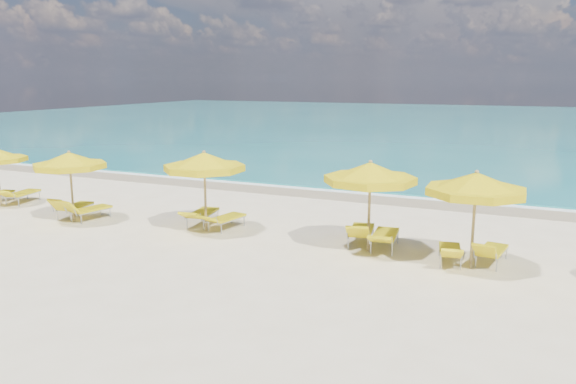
% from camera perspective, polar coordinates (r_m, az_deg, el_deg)
% --- Properties ---
extents(ground_plane, '(120.00, 120.00, 0.00)m').
position_cam_1_polar(ground_plane, '(16.49, -2.12, -5.04)').
color(ground_plane, beige).
extents(ocean, '(120.00, 80.00, 0.30)m').
position_cam_1_polar(ocean, '(62.76, 17.61, 6.68)').
color(ocean, '#146F72').
rests_on(ocean, ground).
extents(wet_sand_band, '(120.00, 2.60, 0.01)m').
position_cam_1_polar(wet_sand_band, '(23.17, 5.93, -0.25)').
color(wet_sand_band, tan).
rests_on(wet_sand_band, ground).
extents(foam_line, '(120.00, 1.20, 0.03)m').
position_cam_1_polar(foam_line, '(23.92, 6.52, 0.11)').
color(foam_line, white).
rests_on(foam_line, ground).
extents(whitecap_near, '(14.00, 0.36, 0.05)m').
position_cam_1_polar(whitecap_near, '(34.10, 1.35, 3.59)').
color(whitecap_near, white).
rests_on(whitecap_near, ground).
extents(whitecap_far, '(18.00, 0.30, 0.05)m').
position_cam_1_polar(whitecap_far, '(38.49, 25.33, 3.39)').
color(whitecap_far, white).
rests_on(whitecap_far, ground).
extents(umbrella_3, '(2.88, 2.88, 2.38)m').
position_cam_1_polar(umbrella_3, '(19.69, -21.31, 2.94)').
color(umbrella_3, '#A08750').
rests_on(umbrella_3, ground).
extents(umbrella_4, '(3.25, 3.25, 2.54)m').
position_cam_1_polar(umbrella_4, '(17.31, -8.51, 2.98)').
color(umbrella_4, '#A08750').
rests_on(umbrella_4, ground).
extents(umbrella_5, '(2.99, 2.99, 2.55)m').
position_cam_1_polar(umbrella_5, '(15.24, 8.35, 1.85)').
color(umbrella_5, '#A08750').
rests_on(umbrella_5, ground).
extents(umbrella_6, '(3.20, 3.20, 2.51)m').
position_cam_1_polar(umbrella_6, '(14.43, 18.56, 0.70)').
color(umbrella_6, '#A08750').
rests_on(umbrella_6, ground).
extents(lounger_2_right, '(0.94, 1.95, 0.72)m').
position_cam_1_polar(lounger_2_right, '(23.70, -25.40, -0.50)').
color(lounger_2_right, '#A5A8AD').
rests_on(lounger_2_right, ground).
extents(lounger_3_left, '(0.77, 1.76, 0.84)m').
position_cam_1_polar(lounger_3_left, '(20.66, -20.88, -1.78)').
color(lounger_3_left, '#A5A8AD').
rests_on(lounger_3_left, ground).
extents(lounger_3_right, '(0.89, 1.76, 0.84)m').
position_cam_1_polar(lounger_3_right, '(20.04, -19.46, -2.08)').
color(lounger_3_right, '#A5A8AD').
rests_on(lounger_3_right, ground).
extents(lounger_4_left, '(0.94, 2.03, 0.71)m').
position_cam_1_polar(lounger_4_left, '(18.45, -8.71, -2.64)').
color(lounger_4_left, '#A5A8AD').
rests_on(lounger_4_left, ground).
extents(lounger_4_right, '(0.86, 1.85, 0.66)m').
position_cam_1_polar(lounger_4_right, '(17.86, -6.34, -3.11)').
color(lounger_4_right, '#A5A8AD').
rests_on(lounger_4_right, ground).
extents(lounger_5_left, '(0.96, 2.00, 0.84)m').
position_cam_1_polar(lounger_5_left, '(16.29, 7.43, -4.48)').
color(lounger_5_left, '#A5A8AD').
rests_on(lounger_5_left, ground).
extents(lounger_5_right, '(0.85, 2.05, 0.72)m').
position_cam_1_polar(lounger_5_right, '(15.92, 9.78, -4.94)').
color(lounger_5_right, '#A5A8AD').
rests_on(lounger_5_right, ground).
extents(lounger_6_left, '(0.83, 1.73, 0.69)m').
position_cam_1_polar(lounger_6_left, '(15.14, 16.12, -6.23)').
color(lounger_6_left, '#A5A8AD').
rests_on(lounger_6_left, ground).
extents(lounger_6_right, '(0.81, 1.74, 0.78)m').
position_cam_1_polar(lounger_6_right, '(15.39, 19.94, -6.14)').
color(lounger_6_right, '#A5A8AD').
rests_on(lounger_6_right, ground).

